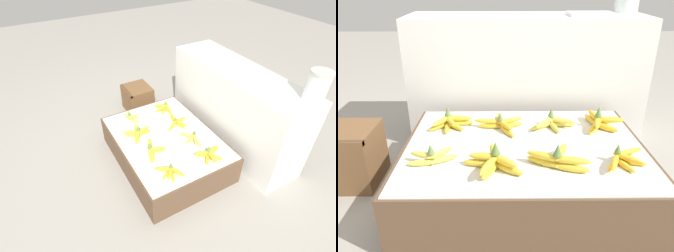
{
  "view_description": "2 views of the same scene",
  "coord_description": "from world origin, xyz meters",
  "views": [
    {
      "loc": [
        1.5,
        -0.83,
        1.72
      ],
      "look_at": [
        0.01,
        0.02,
        0.39
      ],
      "focal_mm": 28.0,
      "sensor_mm": 36.0,
      "label": 1
    },
    {
      "loc": [
        -0.09,
        -1.3,
        0.96
      ],
      "look_at": [
        -0.08,
        0.01,
        0.36
      ],
      "focal_mm": 35.0,
      "sensor_mm": 36.0,
      "label": 2
    }
  ],
  "objects": [
    {
      "name": "ground_plane",
      "position": [
        0.0,
        0.0,
        0.0
      ],
      "size": [
        10.0,
        10.0,
        0.0
      ],
      "primitive_type": "plane",
      "color": "gray"
    },
    {
      "name": "display_platform",
      "position": [
        0.0,
        0.0,
        0.13
      ],
      "size": [
        1.07,
        0.8,
        0.27
      ],
      "color": "brown",
      "rests_on": "ground_plane"
    },
    {
      "name": "back_vendor_table",
      "position": [
        0.05,
        0.69,
        0.37
      ],
      "size": [
        1.4,
        0.41,
        0.75
      ],
      "color": "white",
      "rests_on": "ground_plane"
    },
    {
      "name": "wooden_crate",
      "position": [
        -0.87,
        0.12,
        0.15
      ],
      "size": [
        0.3,
        0.28,
        0.29
      ],
      "color": "brown",
      "rests_on": "ground_plane"
    },
    {
      "name": "banana_bunch_front_left",
      "position": [
        -0.38,
        -0.15,
        0.3
      ],
      "size": [
        0.2,
        0.13,
        0.09
      ],
      "color": "#DBCC4C",
      "rests_on": "display_platform"
    },
    {
      "name": "banana_bunch_front_midleft",
      "position": [
        -0.13,
        -0.2,
        0.3
      ],
      "size": [
        0.24,
        0.25,
        0.11
      ],
      "color": "gold",
      "rests_on": "display_platform"
    },
    {
      "name": "banana_bunch_front_midright",
      "position": [
        0.12,
        -0.19,
        0.3
      ],
      "size": [
        0.25,
        0.18,
        0.11
      ],
      "color": "gold",
      "rests_on": "display_platform"
    },
    {
      "name": "banana_bunch_front_right",
      "position": [
        0.38,
        -0.18,
        0.29
      ],
      "size": [
        0.19,
        0.19,
        0.08
      ],
      "color": "gold",
      "rests_on": "display_platform"
    },
    {
      "name": "banana_bunch_middle_left",
      "position": [
        -0.36,
        0.18,
        0.3
      ],
      "size": [
        0.22,
        0.16,
        0.1
      ],
      "color": "gold",
      "rests_on": "display_platform"
    },
    {
      "name": "banana_bunch_middle_midleft",
      "position": [
        -0.1,
        0.17,
        0.3
      ],
      "size": [
        0.25,
        0.24,
        0.09
      ],
      "color": "gold",
      "rests_on": "display_platform"
    },
    {
      "name": "banana_bunch_middle_midright",
      "position": [
        0.15,
        0.17,
        0.3
      ],
      "size": [
        0.23,
        0.14,
        0.1
      ],
      "color": "#DBCC4C",
      "rests_on": "display_platform"
    },
    {
      "name": "banana_bunch_middle_right",
      "position": [
        0.38,
        0.17,
        0.3
      ],
      "size": [
        0.2,
        0.24,
        0.11
      ],
      "color": "gold",
      "rests_on": "display_platform"
    },
    {
      "name": "glass_jar",
      "position": [
        0.65,
        0.8,
        0.86
      ],
      "size": [
        0.15,
        0.15,
        0.22
      ],
      "color": "silver",
      "rests_on": "back_vendor_table"
    },
    {
      "name": "foam_tray_white",
      "position": [
        0.41,
        0.64,
        0.76
      ],
      "size": [
        0.25,
        0.19,
        0.02
      ],
      "color": "white",
      "rests_on": "back_vendor_table"
    }
  ]
}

